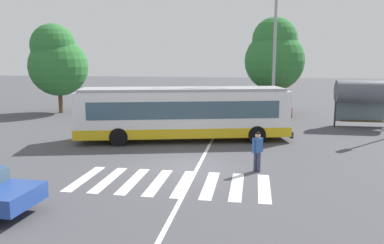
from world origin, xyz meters
The scene contains 15 objects.
ground_plane centered at (0.00, 0.00, 0.00)m, with size 160.00×160.00×0.00m, color #47474C.
city_transit_bus centered at (-1.20, 5.52, 1.59)m, with size 12.47×5.47×3.06m.
pedestrian_crossing_street centered at (3.02, -0.10, 0.97)m, with size 0.46×0.47×1.72m.
parked_car_white centered at (-8.38, 16.40, 0.77)m, with size 2.20×4.64×1.35m.
parked_car_champagne centered at (-5.87, 15.99, 0.77)m, with size 2.11×4.61×1.35m.
parked_car_silver centered at (-3.09, 16.71, 0.77)m, with size 1.99×4.56×1.35m.
parked_car_blue centered at (-0.21, 16.36, 0.77)m, with size 2.18×4.63×1.35m.
parked_car_charcoal centered at (2.44, 16.11, 0.77)m, with size 2.19×4.64×1.35m.
parked_car_red centered at (4.94, 16.54, 0.77)m, with size 1.99×4.56×1.35m.
bus_stop_shelter centered at (10.30, 11.58, 2.42)m, with size 3.90×1.54×3.25m.
twin_arm_street_lamp centered at (4.09, 10.74, 6.08)m, with size 4.37×0.32×10.04m.
background_tree_left centered at (-13.99, 14.90, 4.52)m, with size 5.02×5.02×7.64m.
background_tree_right centered at (4.42, 17.41, 5.02)m, with size 5.03×5.03×8.15m.
crosswalk_painted_stripes centered at (-0.24, -2.15, 0.00)m, with size 7.50×3.21×0.01m.
lane_center_line centered at (0.46, 2.00, 0.00)m, with size 0.16×24.00×0.01m, color silver.
Camera 1 is at (2.84, -15.88, 4.74)m, focal length 35.64 mm.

